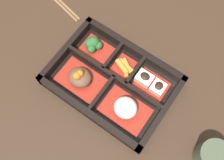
# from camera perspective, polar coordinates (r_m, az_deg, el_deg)

# --- Properties ---
(ground_plane) EXTENTS (3.00, 3.00, 0.00)m
(ground_plane) POSITION_cam_1_polar(r_m,az_deg,el_deg) (0.67, -0.00, -0.76)
(ground_plane) COLOR #382619
(bento_base) EXTENTS (0.30, 0.21, 0.01)m
(bento_base) POSITION_cam_1_polar(r_m,az_deg,el_deg) (0.66, -0.00, -0.61)
(bento_base) COLOR black
(bento_base) RESTS_ON ground_plane
(bento_rim) EXTENTS (0.30, 0.21, 0.04)m
(bento_rim) POSITION_cam_1_polar(r_m,az_deg,el_deg) (0.65, 0.14, 0.03)
(bento_rim) COLOR black
(bento_rim) RESTS_ON ground_plane
(bowl_rice) EXTENTS (0.11, 0.08, 0.04)m
(bowl_rice) POSITION_cam_1_polar(r_m,az_deg,el_deg) (0.62, 2.94, -6.19)
(bowl_rice) COLOR maroon
(bowl_rice) RESTS_ON bento_base
(bowl_stew) EXTENTS (0.11, 0.08, 0.05)m
(bowl_stew) POSITION_cam_1_polar(r_m,az_deg,el_deg) (0.65, -7.01, 0.48)
(bowl_stew) COLOR maroon
(bowl_stew) RESTS_ON bento_base
(bowl_tofu) EXTENTS (0.08, 0.06, 0.03)m
(bowl_tofu) POSITION_cam_1_polar(r_m,az_deg,el_deg) (0.65, 8.40, -0.63)
(bowl_tofu) COLOR maroon
(bowl_tofu) RESTS_ON bento_base
(bowl_carrots) EXTENTS (0.06, 0.06, 0.02)m
(bowl_carrots) POSITION_cam_1_polar(r_m,az_deg,el_deg) (0.66, 2.62, 2.86)
(bowl_carrots) COLOR maroon
(bowl_carrots) RESTS_ON bento_base
(bowl_greens) EXTENTS (0.08, 0.06, 0.04)m
(bowl_greens) POSITION_cam_1_polar(r_m,az_deg,el_deg) (0.68, -4.06, 7.50)
(bowl_greens) COLOR maroon
(bowl_greens) RESTS_ON bento_base
(tea_cup) EXTENTS (0.07, 0.07, 0.06)m
(tea_cup) POSITION_cam_1_polar(r_m,az_deg,el_deg) (0.63, 20.99, -15.17)
(tea_cup) COLOR #424C38
(tea_cup) RESTS_ON ground_plane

